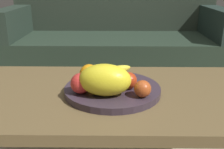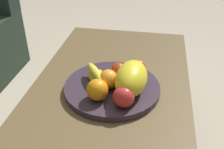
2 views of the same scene
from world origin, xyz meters
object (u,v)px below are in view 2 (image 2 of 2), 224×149
at_px(orange_left, 97,90).
at_px(apple_front, 119,70).
at_px(coffee_table, 109,99).
at_px(apple_right, 124,97).
at_px(apple_left, 138,67).
at_px(orange_front, 107,79).
at_px(fruit_bowl, 112,88).
at_px(banana_bunch, 97,78).
at_px(melon_large_front, 131,78).

relative_size(orange_left, apple_front, 1.21).
relative_size(coffee_table, apple_right, 15.75).
distance_m(coffee_table, apple_left, 0.18).
bearing_deg(orange_front, apple_front, -21.81).
bearing_deg(orange_left, apple_left, -32.64).
bearing_deg(apple_left, apple_right, 172.19).
bearing_deg(fruit_bowl, apple_front, -14.57).
bearing_deg(banana_bunch, apple_right, -133.68).
bearing_deg(apple_front, orange_front, 158.19).
relative_size(fruit_bowl, banana_bunch, 2.31).
height_order(coffee_table, apple_front, apple_front).
distance_m(coffee_table, fruit_bowl, 0.06).
bearing_deg(melon_large_front, apple_front, 34.43).
xyz_separation_m(apple_left, banana_bunch, (-0.10, 0.15, -0.00)).
height_order(coffee_table, apple_right, apple_right).
height_order(melon_large_front, orange_front, melon_large_front).
bearing_deg(fruit_bowl, apple_left, -39.93).
xyz_separation_m(melon_large_front, banana_bunch, (0.03, 0.13, -0.03)).
height_order(orange_front, apple_left, orange_front).
xyz_separation_m(melon_large_front, apple_front, (0.09, 0.06, -0.02)).
height_order(fruit_bowl, banana_bunch, banana_bunch).
xyz_separation_m(coffee_table, banana_bunch, (0.00, 0.05, 0.09)).
relative_size(orange_front, orange_left, 0.95).
relative_size(melon_large_front, orange_front, 2.52).
bearing_deg(apple_left, coffee_table, 136.17).
bearing_deg(coffee_table, fruit_bowl, -98.59).
xyz_separation_m(apple_front, apple_right, (-0.17, -0.04, 0.01)).
relative_size(orange_left, apple_left, 1.28).
distance_m(coffee_table, apple_right, 0.17).
distance_m(coffee_table, banana_bunch, 0.11).
height_order(orange_front, orange_left, orange_left).
height_order(apple_front, banana_bunch, apple_front).
height_order(orange_left, apple_right, orange_left).
bearing_deg(orange_left, apple_front, -19.09).
relative_size(apple_front, banana_bunch, 0.40).
xyz_separation_m(orange_front, orange_left, (-0.08, 0.02, 0.00)).
bearing_deg(coffee_table, apple_front, -24.69).
xyz_separation_m(apple_left, apple_right, (-0.22, 0.03, 0.01)).
bearing_deg(apple_right, fruit_bowl, 28.32).
xyz_separation_m(orange_left, apple_left, (0.20, -0.13, -0.01)).
xyz_separation_m(fruit_bowl, orange_left, (-0.09, 0.04, 0.05)).
relative_size(coffee_table, melon_large_front, 6.34).
bearing_deg(orange_front, fruit_bowl, -44.91).
distance_m(melon_large_front, apple_right, 0.09).
bearing_deg(melon_large_front, apple_right, 170.38).
bearing_deg(fruit_bowl, melon_large_front, -107.63).
relative_size(orange_left, apple_right, 1.04).
distance_m(fruit_bowl, orange_left, 0.11).
bearing_deg(apple_front, apple_left, -58.31).
bearing_deg(fruit_bowl, coffee_table, 81.41).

